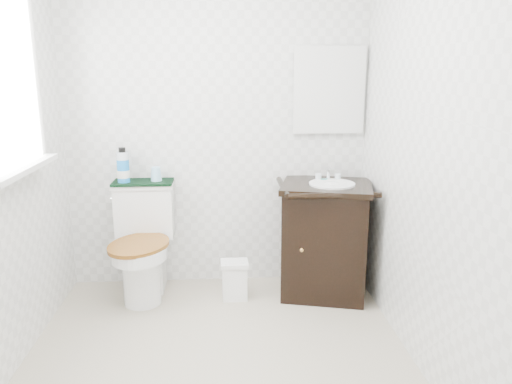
{
  "coord_description": "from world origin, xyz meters",
  "views": [
    {
      "loc": [
        0.04,
        -2.45,
        1.6
      ],
      "look_at": [
        0.26,
        0.75,
        0.81
      ],
      "focal_mm": 35.0,
      "sensor_mm": 36.0,
      "label": 1
    }
  ],
  "objects": [
    {
      "name": "vanity",
      "position": [
        0.77,
        0.9,
        0.43
      ],
      "size": [
        0.72,
        0.66,
        0.92
      ],
      "color": "black",
      "rests_on": "floor"
    },
    {
      "name": "mouthwash_bottle",
      "position": [
        -0.66,
        1.06,
        0.93
      ],
      "size": [
        0.09,
        0.09,
        0.25
      ],
      "color": "blue",
      "rests_on": "towel"
    },
    {
      "name": "wall_right",
      "position": [
        1.1,
        0.0,
        1.2
      ],
      "size": [
        0.0,
        2.4,
        2.4
      ],
      "primitive_type": "plane",
      "rotation": [
        1.57,
        0.0,
        -1.57
      ],
      "color": "silver",
      "rests_on": "ground"
    },
    {
      "name": "towel",
      "position": [
        -0.53,
        1.09,
        0.81
      ],
      "size": [
        0.42,
        0.22,
        0.02
      ],
      "primitive_type": "cube",
      "color": "black",
      "rests_on": "toilet"
    },
    {
      "name": "window",
      "position": [
        -1.07,
        0.25,
        1.55
      ],
      "size": [
        0.02,
        0.7,
        0.9
      ],
      "primitive_type": "cube",
      "color": "white",
      "rests_on": "wall_left"
    },
    {
      "name": "wall_front",
      "position": [
        0.0,
        -1.2,
        1.2
      ],
      "size": [
        2.4,
        0.0,
        2.4
      ],
      "primitive_type": "plane",
      "rotation": [
        -1.57,
        0.0,
        0.0
      ],
      "color": "silver",
      "rests_on": "ground"
    },
    {
      "name": "mirror",
      "position": [
        0.82,
        1.18,
        1.45
      ],
      "size": [
        0.5,
        0.02,
        0.6
      ],
      "primitive_type": "cube",
      "color": "silver",
      "rests_on": "wall_back"
    },
    {
      "name": "floor",
      "position": [
        0.0,
        0.0,
        0.0
      ],
      "size": [
        2.4,
        2.4,
        0.0
      ],
      "primitive_type": "plane",
      "color": "#B4A691",
      "rests_on": "ground"
    },
    {
      "name": "soap_bar",
      "position": [
        0.76,
        1.0,
        0.83
      ],
      "size": [
        0.07,
        0.04,
        0.02
      ],
      "primitive_type": "ellipsoid",
      "color": "#18756F",
      "rests_on": "vanity"
    },
    {
      "name": "toilet",
      "position": [
        -0.53,
        0.97,
        0.35
      ],
      "size": [
        0.49,
        0.68,
        0.8
      ],
      "color": "white",
      "rests_on": "floor"
    },
    {
      "name": "trash_bin",
      "position": [
        0.11,
        0.85,
        0.14
      ],
      "size": [
        0.2,
        0.16,
        0.28
      ],
      "color": "white",
      "rests_on": "floor"
    },
    {
      "name": "cup",
      "position": [
        -0.44,
        1.09,
        0.87
      ],
      "size": [
        0.08,
        0.08,
        0.1
      ],
      "primitive_type": "cone",
      "color": "#8BC5E3",
      "rests_on": "towel"
    },
    {
      "name": "wall_back",
      "position": [
        0.0,
        1.2,
        1.2
      ],
      "size": [
        2.4,
        0.0,
        2.4
      ],
      "primitive_type": "plane",
      "rotation": [
        1.57,
        0.0,
        0.0
      ],
      "color": "silver",
      "rests_on": "ground"
    }
  ]
}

